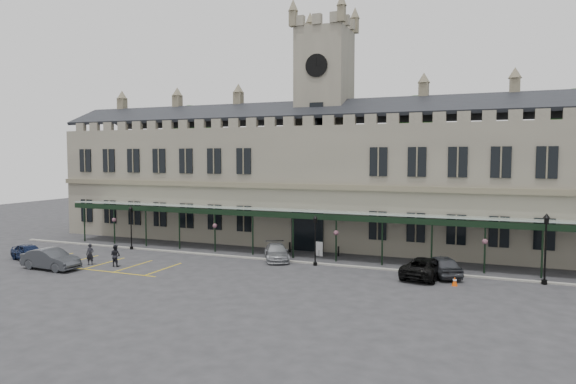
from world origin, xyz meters
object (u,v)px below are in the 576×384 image
at_px(lamp_post_mid, 315,236).
at_px(car_right_a, 442,266).
at_px(traffic_cone, 455,281).
at_px(person_a, 90,254).
at_px(clock_tower, 324,117).
at_px(car_left_b, 51,259).
at_px(person_b, 115,256).
at_px(lamp_post_left, 131,223).
at_px(car_left_a, 29,252).
at_px(car_taxi, 277,252).
at_px(car_van, 425,267).
at_px(station_building, 324,181).
at_px(sign_board, 319,249).
at_px(lamp_post_right, 546,242).

height_order(lamp_post_mid, car_right_a, lamp_post_mid).
distance_m(traffic_cone, person_a, 29.17).
height_order(clock_tower, car_left_b, clock_tower).
bearing_deg(person_b, car_left_b, 35.29).
xyz_separation_m(lamp_post_left, person_b, (3.93, -6.84, -1.64)).
distance_m(car_left_a, car_taxi, 21.66).
bearing_deg(car_left_b, car_taxi, -53.86).
relative_size(person_a, person_b, 0.98).
height_order(lamp_post_mid, person_a, lamp_post_mid).
height_order(car_taxi, person_a, person_a).
bearing_deg(clock_tower, car_right_a, -40.23).
xyz_separation_m(traffic_cone, car_van, (-2.24, 1.82, 0.45)).
xyz_separation_m(station_building, car_van, (11.93, -11.80, -5.70)).
bearing_deg(car_left_a, car_left_b, -95.02).
height_order(sign_board, car_taxi, car_taxi).
bearing_deg(car_left_a, car_right_a, -59.84).
xyz_separation_m(station_building, traffic_cone, (14.17, -13.62, -6.15)).
bearing_deg(clock_tower, car_taxi, -95.55).
bearing_deg(station_building, car_right_a, -40.01).
bearing_deg(lamp_post_right, station_building, 151.70).
relative_size(car_van, person_b, 3.02).
bearing_deg(clock_tower, car_van, -44.90).
bearing_deg(person_a, car_taxi, 12.49).
relative_size(lamp_post_left, sign_board, 3.27).
height_order(traffic_cone, car_taxi, car_taxi).
height_order(clock_tower, car_right_a, clock_tower).
distance_m(lamp_post_right, person_a, 35.50).
relative_size(lamp_post_right, traffic_cone, 7.92).
distance_m(clock_tower, car_van, 20.88).
relative_size(sign_board, car_left_a, 0.31).
bearing_deg(car_left_b, person_a, -30.83).
bearing_deg(car_left_a, station_building, -31.04).
relative_size(lamp_post_mid, sign_board, 3.22).
relative_size(lamp_post_left, lamp_post_mid, 1.02).
bearing_deg(clock_tower, station_building, -90.00).
height_order(car_left_a, car_van, car_van).
xyz_separation_m(lamp_post_left, traffic_cone, (30.40, -2.95, -2.23)).
bearing_deg(station_building, lamp_post_mid, -75.30).
bearing_deg(car_van, lamp_post_right, -162.38).
bearing_deg(car_van, lamp_post_mid, 5.17).
xyz_separation_m(lamp_post_mid, car_taxi, (-3.87, 0.83, -1.80)).
bearing_deg(sign_board, lamp_post_right, 3.02).
relative_size(station_building, person_b, 33.02).
xyz_separation_m(clock_tower, lamp_post_right, (20.04, -10.87, -10.09)).
xyz_separation_m(car_taxi, person_b, (-11.31, -7.39, 0.20)).
bearing_deg(car_right_a, lamp_post_mid, -25.50).
bearing_deg(sign_board, station_building, 119.98).
xyz_separation_m(clock_tower, car_left_b, (-16.37, -20.44, -12.28)).
height_order(traffic_cone, car_left_b, car_left_b).
distance_m(car_right_a, person_b, 26.15).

